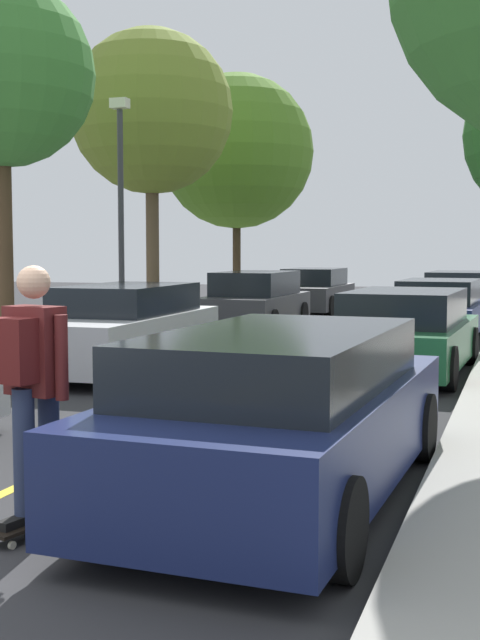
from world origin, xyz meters
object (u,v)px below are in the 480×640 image
Objects in this scene: parked_car_left_far at (255,302)px; parked_car_right_farthest at (459,295)px; streetlamp at (121,200)px; skateboard at (38,520)px; parked_car_left_farthest at (314,291)px; parked_car_right_near at (405,333)px; parked_car_left_near at (123,329)px; street_tree_left_near at (151,112)px; street_tree_left_far at (237,152)px; parked_car_right_nearest at (284,413)px; parked_car_right_far at (439,310)px; skateboarder at (32,376)px; street_tree_left_nearest at (1,75)px.

parked_car_left_far reaches higher than parked_car_right_farthest.
skateboard is (4.73, -10.86, -2.89)m from streetlamp.
parked_car_left_farthest is at bearing 172.20° from parked_car_right_farthest.
parked_car_left_near is at bearing -165.04° from parked_car_right_near.
street_tree_left_far is at bearing 90.00° from street_tree_left_near.
parked_car_right_nearest reaches higher than parked_car_right_farthest.
skateboard is at bearing -99.36° from parked_car_right_near.
streetlamp is (0.48, -2.63, -2.18)m from street_tree_left_near.
parked_car_right_near is at bearing -20.79° from streetlamp.
parked_car_right_farthest is 0.59× the size of street_tree_left_far.
parked_car_left_far is at bearing 64.39° from streetlamp.
skateboard is (5.21, -13.49, -5.08)m from street_tree_left_near.
parked_car_left_far is at bearing 108.43° from parked_car_right_nearest.
street_tree_left_near reaches higher than parked_car_right_far.
street_tree_left_near is at bearing -135.98° from parked_car_right_farthest.
skateboarder is (-1.41, -1.40, 0.43)m from parked_car_right_nearest.
parked_car_left_far is 0.91× the size of parked_car_right_nearest.
parked_car_left_farthest is at bearing 80.28° from street_tree_left_nearest.
street_tree_left_nearest is 0.91× the size of street_tree_left_near.
street_tree_left_near is (-2.23, 6.13, 4.47)m from parked_car_left_near.
street_tree_left_near is 1.42× the size of streetlamp.
parked_car_left_far is 0.58× the size of street_tree_left_far.
parked_car_left_far is 14.85m from skateboarder.
streetlamp is 5.64× the size of skateboard.
street_tree_left_near is at bearing 90.00° from street_tree_left_nearest.
parked_car_right_near is 0.63× the size of street_tree_left_far.
parked_car_right_near is 8.66m from skateboard.
streetlamp is at bearing 81.93° from street_tree_left_nearest.
parked_car_right_far is (0.00, 12.73, -0.05)m from parked_car_right_nearest.
street_tree_left_nearest is 10.27m from skateboard.
parked_car_right_near is at bearing 14.96° from parked_car_left_near.
streetlamp reaches higher than parked_car_right_nearest.
parked_car_left_far is 8.52m from street_tree_left_nearest.
parked_car_left_farthest is at bearing 90.00° from parked_car_left_far.
parked_car_right_farthest is at bearing 44.02° from street_tree_left_near.
parked_car_left_near is at bearing 111.89° from skateboarder.
street_tree_left_near is 15.04m from skateboarder.
parked_car_right_near is (4.38, 1.17, -0.04)m from parked_car_left_near.
parked_car_left_far is 0.85× the size of streetlamp.
streetlamp is at bearing -86.86° from street_tree_left_far.
street_tree_left_far is at bearing 104.82° from skateboard.
parked_car_right_nearest is at bearing -70.15° from street_tree_left_far.
parked_car_left_near is 7.98m from skateboarder.
streetlamp is (-6.13, 2.33, 2.33)m from parked_car_right_near.
skateboard is (-1.40, -1.37, -0.60)m from parked_car_right_nearest.
parked_car_right_farthest is at bearing 55.80° from streetlamp.
parked_car_left_far reaches higher than parked_car_left_farthest.
street_tree_left_far is at bearing 139.76° from parked_car_right_far.
skateboard is (-1.41, -8.53, -0.56)m from parked_car_right_near.
streetlamp is at bearing -79.54° from street_tree_left_near.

